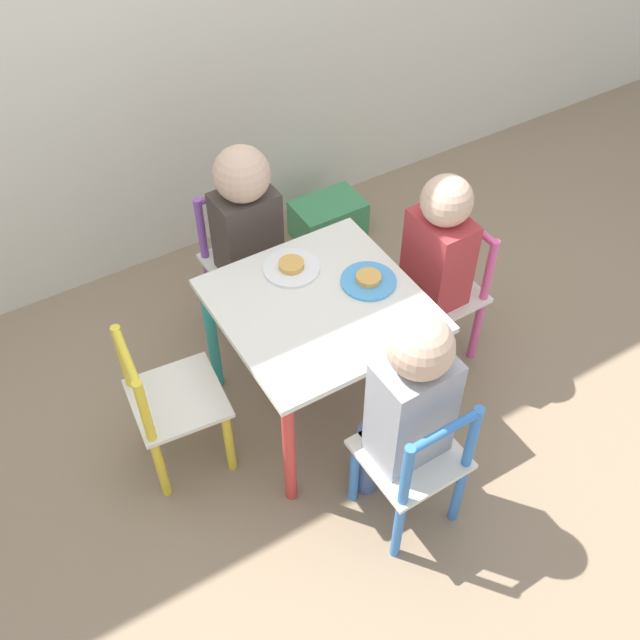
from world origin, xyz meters
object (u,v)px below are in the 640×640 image
(chair_yellow, at_px, (171,405))
(plate_right, at_px, (368,280))
(kids_table, at_px, (320,320))
(storage_bin, at_px, (328,219))
(plate_back, at_px, (291,267))
(chair_purple, at_px, (244,264))
(child_right, at_px, (434,259))
(chair_blue, at_px, (415,464))
(child_back, at_px, (249,227))
(chair_pink, at_px, (442,294))
(child_front, at_px, (408,403))

(chair_yellow, height_order, plate_right, chair_yellow)
(kids_table, height_order, storage_bin, kids_table)
(plate_back, relative_size, storage_bin, 0.62)
(chair_purple, distance_m, child_right, 0.67)
(chair_yellow, relative_size, child_right, 0.71)
(chair_purple, distance_m, chair_blue, 0.96)
(kids_table, height_order, child_back, child_back)
(child_right, bearing_deg, plate_back, -111.92)
(chair_yellow, distance_m, plate_back, 0.54)
(chair_pink, height_order, storage_bin, chair_pink)
(chair_purple, height_order, child_front, child_front)
(child_right, bearing_deg, chair_purple, -138.42)
(child_back, bearing_deg, plate_back, -88.64)
(child_back, height_order, plate_right, child_back)
(kids_table, relative_size, plate_right, 3.43)
(child_back, relative_size, storage_bin, 2.71)
(plate_back, relative_size, plate_right, 1.04)
(child_right, bearing_deg, chair_blue, -40.98)
(kids_table, height_order, plate_right, plate_right)
(kids_table, height_order, plate_back, plate_back)
(chair_blue, bearing_deg, plate_right, -109.34)
(kids_table, relative_size, child_front, 0.73)
(storage_bin, bearing_deg, chair_yellow, -144.32)
(chair_yellow, height_order, child_right, child_right)
(plate_right, xyz_separation_m, storage_bin, (0.31, 0.74, -0.41))
(child_front, bearing_deg, child_right, -134.99)
(child_back, height_order, child_right, child_back)
(chair_purple, xyz_separation_m, plate_right, (0.18, -0.48, 0.22))
(chair_blue, relative_size, child_right, 0.71)
(kids_table, relative_size, chair_pink, 1.08)
(chair_pink, distance_m, plate_back, 0.55)
(chair_blue, bearing_deg, chair_purple, -89.67)
(chair_purple, bearing_deg, chair_blue, -90.33)
(chair_yellow, relative_size, child_back, 0.70)
(child_front, bearing_deg, chair_pink, -138.91)
(plate_back, height_order, plate_right, same)
(child_front, relative_size, plate_back, 4.55)
(kids_table, xyz_separation_m, child_back, (-0.02, 0.42, 0.06))
(kids_table, xyz_separation_m, plate_right, (0.17, 0.00, 0.08))
(storage_bin, bearing_deg, plate_right, -113.06)
(chair_purple, bearing_deg, plate_back, -88.90)
(plate_back, bearing_deg, child_front, -89.00)
(chair_purple, distance_m, chair_pink, 0.69)
(chair_pink, bearing_deg, storage_bin, 178.81)
(chair_pink, bearing_deg, plate_back, -109.32)
(chair_blue, distance_m, storage_bin, 1.32)
(child_back, height_order, plate_back, child_back)
(chair_pink, bearing_deg, child_right, -90.00)
(chair_blue, bearing_deg, chair_yellow, -48.51)
(kids_table, bearing_deg, chair_blue, -88.60)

